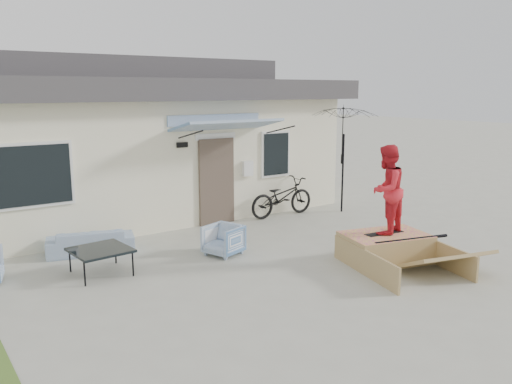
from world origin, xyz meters
TOP-DOWN VIEW (x-y plane):
  - ground at (0.00, 0.00)m, footprint 90.00×90.00m
  - house at (0.00, 7.99)m, footprint 10.80×8.49m
  - loveseat at (-2.31, 3.89)m, footprint 1.76×0.95m
  - armchair_right at (-0.18, 2.26)m, footprint 0.79×0.82m
  - coffee_table at (-2.55, 2.56)m, footprint 1.03×1.03m
  - bicycle at (2.79, 4.18)m, footprint 1.92×0.68m
  - patio_umbrella at (4.43, 3.63)m, footprint 1.88×1.76m
  - skate_ramp at (2.17, 0.14)m, footprint 2.06×2.43m
  - skateboard at (2.19, 0.19)m, footprint 0.84×0.31m
  - skater at (2.19, 0.19)m, footprint 0.97×0.85m

SIDE VIEW (x-z plane):
  - ground at x=0.00m, z-range 0.00..0.00m
  - coffee_table at x=-2.55m, z-range 0.00..0.47m
  - skate_ramp at x=2.17m, z-range 0.00..0.52m
  - loveseat at x=-2.31m, z-range 0.00..0.66m
  - armchair_right at x=-0.18m, z-range 0.00..0.67m
  - skateboard at x=2.19m, z-range 0.52..0.58m
  - bicycle at x=2.79m, z-range 0.00..1.23m
  - skater at x=2.19m, z-range 0.58..2.27m
  - patio_umbrella at x=4.43m, z-range 0.65..2.85m
  - house at x=0.00m, z-range -0.11..3.99m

